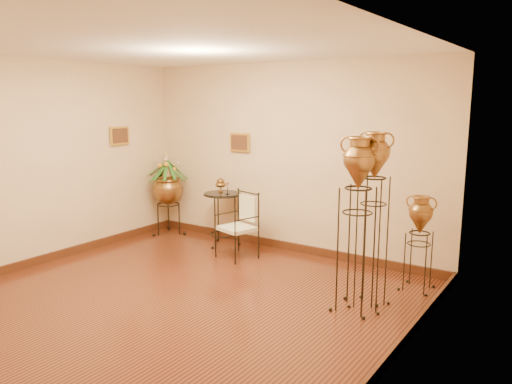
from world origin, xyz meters
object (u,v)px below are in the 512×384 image
Objects in this scene: amphora_mid at (357,223)px; side_table at (223,218)px; planter_urn at (168,186)px; armchair at (237,226)px; amphora_tall at (373,219)px.

amphora_mid reaches higher than side_table.
planter_urn is 1.55× the size of armchair.
amphora_tall is 3.03m from side_table.
amphora_mid is at bearing -121.93° from amphora_tall.
amphora_mid is 2.01× the size of armchair.
armchair is at bearing -13.43° from planter_urn.
armchair is (-2.24, 0.57, -0.52)m from amphora_tall.
planter_urn is at bearing 166.06° from amphora_tall.
amphora_tall is at bearing 1.00° from armchair.
armchair is (1.76, -0.42, -0.35)m from planter_urn.
amphora_tall is 2.37m from armchair.
planter_urn is 1.41× the size of side_table.
side_table reaches higher than armchair.
amphora_mid is 1.29× the size of planter_urn.
planter_urn is (-3.90, 1.17, -0.14)m from amphora_mid.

